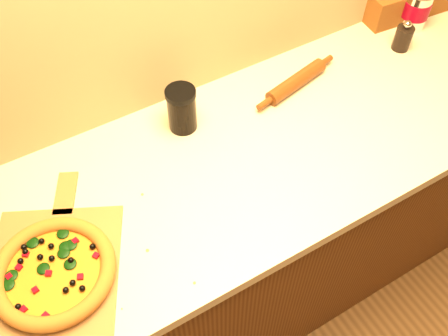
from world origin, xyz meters
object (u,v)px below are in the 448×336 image
rolling_pin (296,82)px  coffee_canister (416,9)px  dark_jar (182,109)px  pepper_grinder (403,37)px  pizza (54,272)px  pizza_peel (54,265)px

rolling_pin → coffee_canister: size_ratio=2.61×
dark_jar → pepper_grinder: bearing=-3.9°
rolling_pin → pizza: bearing=-164.2°
dark_jar → pizza: bearing=-150.1°
rolling_pin → coffee_canister: coffee_canister is taller
pizza_peel → pizza: bearing=-74.3°
pizza_peel → dark_jar: size_ratio=3.53×
pizza → rolling_pin: pizza is taller
pizza → coffee_canister: coffee_canister is taller
pepper_grinder → coffee_canister: 0.15m
rolling_pin → coffee_canister: 0.56m
pizza_peel → rolling_pin: size_ratio=1.48×
pizza_peel → dark_jar: dark_jar is taller
pizza → rolling_pin: size_ratio=0.87×
pizza_peel → rolling_pin: (0.89, 0.22, 0.02)m
pepper_grinder → rolling_pin: bearing=176.9°
rolling_pin → coffee_canister: bearing=5.5°
rolling_pin → dark_jar: dark_jar is taller
pepper_grinder → dark_jar: size_ratio=0.78×
pizza → coffee_canister: bearing=12.0°
pizza_peel → pizza: pizza is taller
pepper_grinder → coffee_canister: coffee_canister is taller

